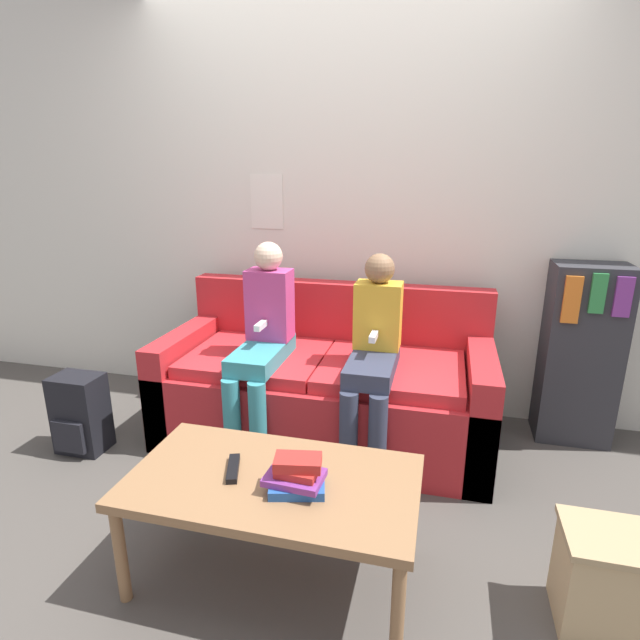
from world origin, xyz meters
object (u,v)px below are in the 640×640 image
coffee_table (273,488)px  storage_box (616,582)px  couch (326,388)px  person_left (262,339)px  tv_remote (233,469)px  bookshelf (580,354)px  backpack (80,414)px  person_right (373,352)px

coffee_table → storage_box: (1.19, 0.06, -0.20)m
couch → person_left: bearing=-147.0°
person_left → tv_remote: person_left is taller
person_left → bookshelf: size_ratio=1.11×
tv_remote → backpack: 1.34m
person_right → tv_remote: (-0.39, -0.89, -0.18)m
bookshelf → person_left: bearing=-162.9°
coffee_table → storage_box: coffee_table is taller
tv_remote → backpack: size_ratio=0.40×
storage_box → backpack: (-2.52, 0.53, 0.03)m
person_left → couch: bearing=33.0°
storage_box → backpack: 2.58m
bookshelf → storage_box: bookshelf is taller
person_left → tv_remote: 0.94m
couch → storage_box: couch is taller
couch → bookshelf: size_ratio=1.79×
coffee_table → person_left: (-0.37, 0.90, 0.25)m
person_left → bookshelf: person_left is taller
storage_box → person_right: bearing=139.0°
couch → backpack: bearing=-158.5°
person_right → backpack: 1.65m
couch → person_right: person_right is taller
coffee_table → person_left: 1.00m
couch → coffee_table: 1.10m
couch → bookshelf: bookshelf is taller
backpack → couch: bearing=21.5°
couch → backpack: 1.37m
backpack → person_left: bearing=17.4°
coffee_table → person_right: size_ratio=0.96×
person_left → tv_remote: bearing=-76.6°
couch → coffee_table: couch is taller
person_right → backpack: person_right is taller
coffee_table → tv_remote: tv_remote is taller
coffee_table → backpack: 1.47m
bookshelf → couch: bearing=-166.9°
coffee_table → tv_remote: 0.17m
person_left → backpack: bearing=-162.6°
couch → tv_remote: 1.10m
person_right → bookshelf: size_ratio=1.07×
couch → storage_box: size_ratio=4.88×
coffee_table → backpack: (-1.34, 0.59, -0.17)m
person_left → person_right: (0.60, -0.01, -0.02)m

